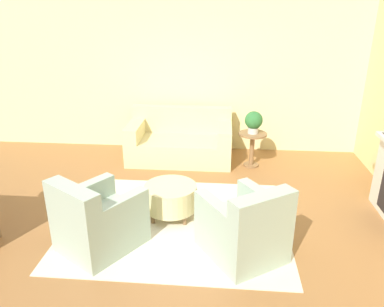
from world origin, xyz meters
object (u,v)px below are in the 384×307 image
Objects in this scene: armchair_right at (244,229)px; ottoman_table at (171,197)px; armchair_left at (97,222)px; side_table at (252,144)px; potted_plant_on_side_table at (254,121)px; couch at (180,142)px.

ottoman_table is at bearing 140.48° from armchair_right.
armchair_left is at bearing -133.81° from ottoman_table.
side_table is (1.90, 2.55, 0.06)m from armchair_left.
armchair_right is 1.86× the size of side_table.
potted_plant_on_side_table reaches higher than ottoman_table.
armchair_left is 3.21m from potted_plant_on_side_table.
couch reaches higher than armchair_right.
armchair_left reaches higher than ottoman_table.
armchair_left is 1.63× the size of ottoman_table.
potted_plant_on_side_table is at bearing 53.42° from armchair_left.
side_table is (1.16, 1.79, 0.12)m from ottoman_table.
potted_plant_on_side_table is at bearing 84.65° from armchair_right.
armchair_left is 1.06m from ottoman_table.
ottoman_table is (0.73, 0.76, -0.06)m from armchair_left.
side_table is (1.27, -0.22, 0.08)m from couch.
couch is at bearing 170.00° from potted_plant_on_side_table.
ottoman_table is 1.81× the size of potted_plant_on_side_table.
couch reaches higher than armchair_left.
couch is 1.64× the size of armchair_left.
couch is 3.05× the size of side_table.
side_table is at bearing 84.65° from armchair_right.
armchair_right is (1.66, 0.00, 0.00)m from armchair_left.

